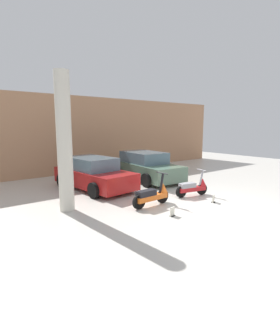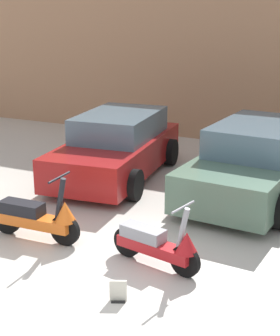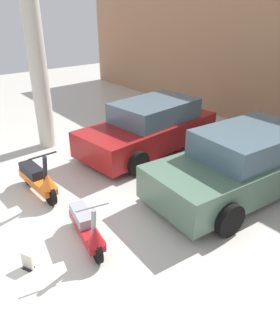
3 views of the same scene
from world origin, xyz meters
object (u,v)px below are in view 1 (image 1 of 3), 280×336
scooter_front_left (153,194)px  placard_near_right_scooter (213,199)px  car_rear_left (93,174)px  placard_near_left_scooter (172,212)px  scooter_front_right (193,187)px  support_column_side (64,143)px  car_rear_center (146,167)px

scooter_front_left → placard_near_right_scooter: bearing=-30.2°
car_rear_left → placard_near_right_scooter: car_rear_left is taller
placard_near_left_scooter → placard_near_right_scooter: bearing=3.1°
scooter_front_right → placard_near_right_scooter: bearing=-83.8°
scooter_front_left → support_column_side: (-2.33, 1.22, 1.66)m
car_rear_center → placard_near_left_scooter: (-2.57, -4.32, -0.51)m
car_rear_left → car_rear_center: size_ratio=0.98×
scooter_front_left → car_rear_left: car_rear_left is taller
scooter_front_left → placard_near_right_scooter: scooter_front_left is taller
placard_near_left_scooter → placard_near_right_scooter: size_ratio=1.00×
scooter_front_right → car_rear_center: size_ratio=0.34×
scooter_front_left → scooter_front_right: size_ratio=1.10×
scooter_front_right → placard_near_right_scooter: (-0.09, -0.95, -0.22)m
scooter_front_left → car_rear_center: (2.36, 3.25, 0.26)m
car_rear_center → scooter_front_right: bearing=-3.7°
scooter_front_right → support_column_side: bearing=175.5°
scooter_front_right → placard_near_left_scooter: scooter_front_right is taller
scooter_front_left → car_rear_left: 3.22m
car_rear_center → placard_near_right_scooter: car_rear_center is taller
car_rear_center → placard_near_right_scooter: (-0.55, -4.21, -0.51)m
scooter_front_left → scooter_front_right: scooter_front_left is taller
scooter_front_left → placard_near_left_scooter: scooter_front_left is taller
car_rear_center → support_column_side: 5.30m
scooter_front_right → placard_near_left_scooter: bearing=-141.6°
scooter_front_right → placard_near_left_scooter: size_ratio=5.12×
scooter_front_right → car_rear_left: (-2.31, 3.20, 0.27)m
car_rear_center → placard_near_right_scooter: bearing=-3.1°
scooter_front_left → car_rear_center: size_ratio=0.37×
scooter_front_left → scooter_front_right: (1.91, -0.01, -0.03)m
car_rear_left → placard_near_left_scooter: size_ratio=14.86×
placard_near_right_scooter → support_column_side: size_ratio=0.06×
car_rear_left → placard_near_right_scooter: bearing=22.0°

